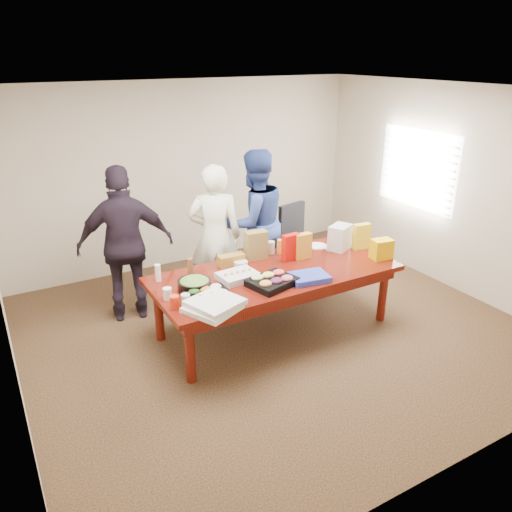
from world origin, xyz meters
TOP-DOWN VIEW (x-y plane):
  - floor at (0.00, 0.00)m, footprint 5.50×5.00m
  - ceiling at (0.00, 0.00)m, footprint 5.50×5.00m
  - wall_back at (0.00, 2.50)m, footprint 5.50×0.04m
  - wall_front at (0.00, -2.50)m, footprint 5.50×0.04m
  - wall_right at (2.75, 0.00)m, footprint 0.04×5.00m
  - window_panel at (2.72, 0.60)m, footprint 0.03×1.40m
  - window_blinds at (2.68, 0.60)m, footprint 0.04×1.36m
  - conference_table at (0.00, 0.00)m, footprint 2.80×1.20m
  - office_chair at (0.95, 0.90)m, footprint 0.64×0.64m
  - person_center at (-0.29, 0.96)m, footprint 0.79×0.67m
  - person_right at (0.32, 1.05)m, footprint 0.98×0.78m
  - person_left at (-1.36, 1.15)m, footprint 1.18×0.68m
  - veggie_tray at (-0.94, -0.24)m, footprint 0.44×0.35m
  - fruit_tray at (-0.22, -0.29)m, footprint 0.56×0.48m
  - sheet_cake at (-0.47, 0.03)m, footprint 0.44×0.34m
  - salad_bowl at (-0.99, 0.00)m, footprint 0.41×0.41m
  - chip_bag_blue at (0.20, -0.37)m, footprint 0.46×0.37m
  - chip_bag_red at (0.34, 0.20)m, footprint 0.22×0.10m
  - chip_bag_yellow at (1.30, 0.06)m, footprint 0.23×0.11m
  - chip_bag_orange at (0.49, 0.16)m, footprint 0.20×0.09m
  - mayo_jar at (0.23, 0.49)m, footprint 0.11×0.11m
  - mustard_bottle at (0.32, 0.43)m, footprint 0.08×0.08m
  - dressing_bottle at (-0.87, 0.39)m, footprint 0.08×0.08m
  - ranch_bottle at (-1.23, 0.42)m, footprint 0.07×0.07m
  - banana_bunch at (0.48, 0.38)m, footprint 0.27×0.25m
  - bread_loaf at (-0.35, 0.42)m, footprint 0.32×0.15m
  - kraft_bag at (0.00, 0.45)m, footprint 0.28×0.18m
  - red_cup at (-1.30, -0.25)m, footprint 0.11×0.11m
  - clear_cup_a at (-1.19, -0.26)m, footprint 0.09×0.09m
  - clear_cup_b at (-1.30, -0.05)m, footprint 0.10×0.10m
  - pizza_box_lower at (-1.01, -0.48)m, footprint 0.59×0.59m
  - pizza_box_upper at (-0.98, -0.48)m, footprint 0.57×0.57m
  - plate_a at (1.02, 0.26)m, footprint 0.28×0.28m
  - plate_b at (0.87, 0.39)m, footprint 0.28×0.28m
  - dip_bowl_a at (0.43, 0.33)m, footprint 0.17×0.17m
  - dip_bowl_b at (-0.28, 0.31)m, footprint 0.16×0.16m
  - grocery_bag_white at (1.06, 0.19)m, footprint 0.35×0.32m
  - grocery_bag_yellow at (1.30, -0.30)m, footprint 0.26×0.20m

SIDE VIEW (x-z plane):
  - floor at x=0.00m, z-range -0.02..0.00m
  - conference_table at x=0.00m, z-range 0.00..0.75m
  - office_chair at x=0.95m, z-range 0.00..1.07m
  - plate_a at x=1.02m, z-range 0.75..0.76m
  - plate_b at x=0.87m, z-range 0.75..0.77m
  - pizza_box_lower at x=-1.01m, z-range 0.75..0.80m
  - dip_bowl_a at x=0.43m, z-range 0.75..0.80m
  - chip_bag_blue at x=0.20m, z-range 0.75..0.81m
  - dip_bowl_b at x=-0.28m, z-range 0.75..0.82m
  - veggie_tray at x=-0.94m, z-range 0.75..0.82m
  - sheet_cake at x=-0.47m, z-range 0.75..0.82m
  - fruit_tray at x=-0.22m, z-range 0.75..0.82m
  - banana_bunch at x=0.48m, z-range 0.75..0.83m
  - salad_bowl at x=-0.99m, z-range 0.75..0.86m
  - clear_cup_a at x=-1.19m, z-range 0.75..0.87m
  - clear_cup_b at x=-1.30m, z-range 0.75..0.87m
  - bread_loaf at x=-0.35m, z-range 0.75..0.87m
  - red_cup at x=-1.30m, z-range 0.75..0.88m
  - pizza_box_upper at x=-0.98m, z-range 0.80..0.85m
  - mayo_jar at x=0.23m, z-range 0.75..0.90m
  - mustard_bottle at x=0.32m, z-range 0.75..0.93m
  - ranch_bottle at x=-1.23m, z-range 0.75..0.94m
  - dressing_bottle at x=-0.87m, z-range 0.75..0.95m
  - grocery_bag_yellow at x=1.30m, z-range 0.75..0.99m
  - grocery_bag_white at x=1.06m, z-range 0.75..1.06m
  - chip_bag_orange at x=0.49m, z-range 0.75..1.06m
  - chip_bag_red at x=0.34m, z-range 0.75..1.07m
  - chip_bag_yellow at x=1.30m, z-range 0.75..1.08m
  - person_center at x=-0.29m, z-range 0.00..1.83m
  - kraft_bag at x=0.00m, z-range 0.75..1.09m
  - person_left at x=-1.36m, z-range 0.00..1.89m
  - person_right at x=0.32m, z-range 0.00..1.93m
  - wall_back at x=0.00m, z-range 0.00..2.70m
  - wall_front at x=0.00m, z-range 0.00..2.70m
  - wall_right at x=2.75m, z-range 0.00..2.70m
  - window_panel at x=2.72m, z-range 0.95..2.05m
  - window_blinds at x=2.68m, z-range 1.00..2.00m
  - ceiling at x=0.00m, z-range 2.70..2.72m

